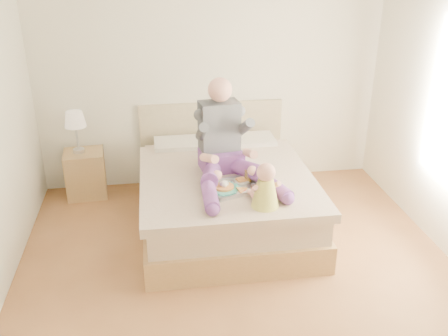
{
  "coord_description": "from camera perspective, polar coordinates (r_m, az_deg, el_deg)",
  "views": [
    {
      "loc": [
        -0.68,
        -3.53,
        2.72
      ],
      "look_at": [
        -0.04,
        0.78,
        0.74
      ],
      "focal_mm": 40.0,
      "sensor_mm": 36.0,
      "label": 1
    }
  ],
  "objects": [
    {
      "name": "room",
      "position": [
        3.82,
        3.52,
        5.89
      ],
      "size": [
        4.02,
        4.22,
        2.71
      ],
      "color": "brown",
      "rests_on": "ground"
    },
    {
      "name": "bed",
      "position": [
        5.25,
        -0.06,
        -2.81
      ],
      "size": [
        1.7,
        2.18,
        1.0
      ],
      "color": "#987547",
      "rests_on": "ground"
    },
    {
      "name": "nightstand",
      "position": [
        5.99,
        -15.53,
        -0.63
      ],
      "size": [
        0.47,
        0.42,
        0.54
      ],
      "rotation": [
        0.0,
        0.0,
        0.07
      ],
      "color": "#987547",
      "rests_on": "ground"
    },
    {
      "name": "lamp",
      "position": [
        5.77,
        -16.66,
        5.1
      ],
      "size": [
        0.24,
        0.24,
        0.48
      ],
      "color": "silver",
      "rests_on": "nightstand"
    },
    {
      "name": "adult",
      "position": [
        4.85,
        0.14,
        2.32
      ],
      "size": [
        0.81,
        1.21,
        0.97
      ],
      "rotation": [
        0.0,
        0.0,
        0.15
      ],
      "color": "#62327E",
      "rests_on": "bed"
    },
    {
      "name": "tray",
      "position": [
        4.67,
        1.05,
        -1.99
      ],
      "size": [
        0.56,
        0.5,
        0.14
      ],
      "rotation": [
        0.0,
        0.0,
        0.33
      ],
      "color": "silver",
      "rests_on": "bed"
    },
    {
      "name": "baby",
      "position": [
        4.33,
        4.71,
        -2.37
      ],
      "size": [
        0.27,
        0.37,
        0.41
      ],
      "rotation": [
        0.0,
        0.0,
        0.21
      ],
      "color": "#D6D443",
      "rests_on": "bed"
    }
  ]
}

